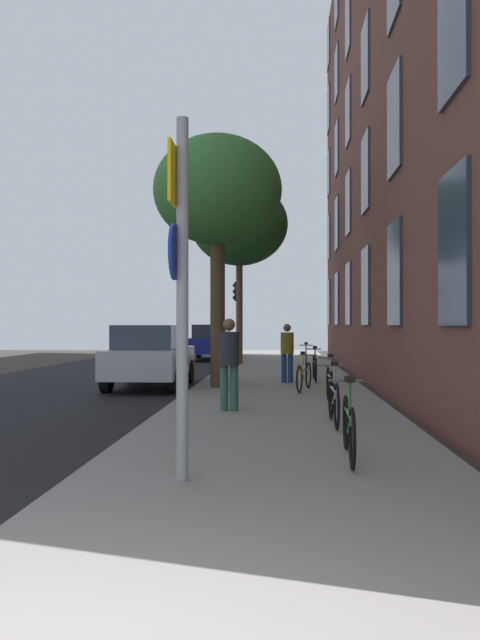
{
  "coord_description": "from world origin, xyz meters",
  "views": [
    {
      "loc": [
        1.14,
        -2.09,
        1.66
      ],
      "look_at": [
        0.28,
        10.97,
        1.74
      ],
      "focal_mm": 34.47,
      "sensor_mm": 36.0,
      "label": 1
    }
  ],
  "objects": [
    {
      "name": "ground_plane",
      "position": [
        -2.4,
        15.0,
        0.0
      ],
      "size": [
        41.8,
        41.8,
        0.0
      ],
      "primitive_type": "plane",
      "color": "#332D28"
    },
    {
      "name": "road_asphalt",
      "position": [
        -4.5,
        15.0,
        0.01
      ],
      "size": [
        7.0,
        38.0,
        0.01
      ],
      "primitive_type": "cube",
      "color": "black",
      "rests_on": "ground"
    },
    {
      "name": "sidewalk",
      "position": [
        1.1,
        15.0,
        0.06
      ],
      "size": [
        4.2,
        38.0,
        0.12
      ],
      "primitive_type": "cube",
      "color": "gray",
      "rests_on": "ground"
    },
    {
      "name": "building_facade",
      "position": [
        3.69,
        14.5,
        8.12
      ],
      "size": [
        0.56,
        27.0,
        16.2
      ],
      "color": "brown",
      "rests_on": "ground"
    },
    {
      "name": "sign_post",
      "position": [
        0.15,
        3.92,
        2.15
      ],
      "size": [
        0.16,
        0.6,
        3.58
      ],
      "color": "gray",
      "rests_on": "sidewalk"
    },
    {
      "name": "traffic_light",
      "position": [
        -0.62,
        23.8,
        2.43
      ],
      "size": [
        0.43,
        0.24,
        3.36
      ],
      "color": "black",
      "rests_on": "sidewalk"
    },
    {
      "name": "tree_near",
      "position": [
        -0.39,
        12.78,
        4.87
      ],
      "size": [
        3.14,
        3.14,
        6.14
      ],
      "color": "#4C3823",
      "rests_on": "sidewalk"
    },
    {
      "name": "tree_far",
      "position": [
        -0.45,
        21.65,
        5.51
      ],
      "size": [
        3.77,
        3.77,
        7.01
      ],
      "color": "brown",
      "rests_on": "sidewalk"
    },
    {
      "name": "bicycle_0",
      "position": [
        1.92,
        4.99,
        0.49
      ],
      "size": [
        0.42,
        1.75,
        0.95
      ],
      "color": "black",
      "rests_on": "sidewalk"
    },
    {
      "name": "bicycle_1",
      "position": [
        1.95,
        7.39,
        0.5
      ],
      "size": [
        0.42,
        1.73,
        0.98
      ],
      "color": "black",
      "rests_on": "sidewalk"
    },
    {
      "name": "bicycle_2",
      "position": [
        2.09,
        9.79,
        0.5
      ],
      "size": [
        0.42,
        1.68,
        0.97
      ],
      "color": "black",
      "rests_on": "sidewalk"
    },
    {
      "name": "bicycle_3",
      "position": [
        1.69,
        12.19,
        0.47
      ],
      "size": [
        0.55,
        1.66,
        0.91
      ],
      "color": "black",
      "rests_on": "sidewalk"
    },
    {
      "name": "bicycle_4",
      "position": [
        2.07,
        14.59,
        0.49
      ],
      "size": [
        0.42,
        1.75,
        0.95
      ],
      "color": "black",
      "rests_on": "sidewalk"
    },
    {
      "name": "bicycle_5",
      "position": [
        1.94,
        16.99,
        0.5
      ],
      "size": [
        0.42,
        1.66,
        0.97
      ],
      "color": "black",
      "rests_on": "sidewalk"
    },
    {
      "name": "pedestrian_0",
      "position": [
        0.23,
        8.78,
        1.05
      ],
      "size": [
        0.5,
        0.5,
        1.64
      ],
      "color": "#33594C",
      "rests_on": "sidewalk"
    },
    {
      "name": "pedestrian_1",
      "position": [
        1.32,
        14.07,
        1.0
      ],
      "size": [
        0.41,
        0.41,
        1.54
      ],
      "color": "navy",
      "rests_on": "sidewalk"
    },
    {
      "name": "car_0",
      "position": [
        -2.22,
        13.6,
        0.84
      ],
      "size": [
        1.84,
        3.96,
        1.62
      ],
      "color": "#B7B7BC",
      "rests_on": "road_asphalt"
    },
    {
      "name": "car_1",
      "position": [
        -2.0,
        26.16,
        0.84
      ],
      "size": [
        1.88,
        4.19,
        1.62
      ],
      "color": "navy",
      "rests_on": "road_asphalt"
    }
  ]
}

